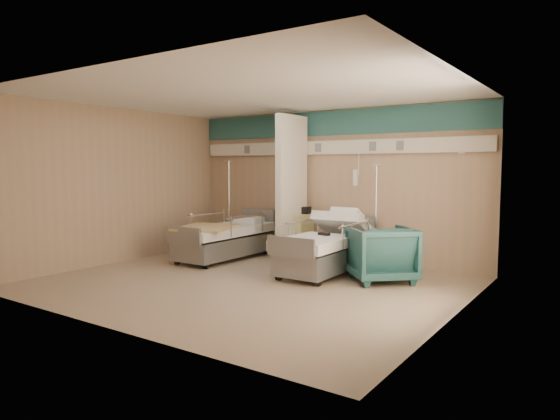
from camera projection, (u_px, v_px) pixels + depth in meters
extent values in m
cube|color=tan|center=(249.00, 283.00, 7.46)|extent=(6.00, 5.00, 0.00)
cube|color=tan|center=(330.00, 185.00, 9.40)|extent=(6.00, 0.04, 2.80)
cube|color=tan|center=(103.00, 199.00, 5.29)|extent=(6.00, 0.04, 2.80)
cube|color=tan|center=(118.00, 186.00, 9.03)|extent=(0.04, 5.00, 2.80)
cube|color=tan|center=(457.00, 197.00, 5.65)|extent=(0.04, 5.00, 2.80)
cube|color=silver|center=(248.00, 94.00, 7.22)|extent=(6.00, 5.00, 0.04)
cube|color=#295F60|center=(330.00, 123.00, 9.28)|extent=(6.00, 0.04, 0.45)
cube|color=silver|center=(329.00, 148.00, 9.30)|extent=(5.88, 0.08, 0.25)
cylinder|color=silver|center=(281.00, 109.00, 8.82)|extent=(0.03, 1.80, 0.03)
cube|color=white|center=(292.00, 179.00, 9.22)|extent=(0.12, 0.90, 2.35)
cube|color=#D1CC82|center=(297.00, 236.00, 9.54)|extent=(0.50, 0.48, 0.85)
imported|color=#1D494A|center=(381.00, 254.00, 7.57)|extent=(1.30, 1.30, 0.85)
cube|color=silver|center=(382.00, 224.00, 7.51)|extent=(0.83, 0.82, 0.07)
cylinder|color=silver|center=(375.00, 267.00, 8.60)|extent=(0.32, 0.32, 0.03)
cylinder|color=silver|center=(376.00, 217.00, 8.52)|extent=(0.03, 0.03, 1.77)
cylinder|color=silver|center=(377.00, 165.00, 8.44)|extent=(0.21, 0.03, 0.03)
cylinder|color=silver|center=(230.00, 248.00, 10.61)|extent=(0.34, 0.34, 0.03)
cylinder|color=silver|center=(229.00, 205.00, 10.53)|extent=(0.03, 0.03, 1.87)
cylinder|color=silver|center=(229.00, 161.00, 10.45)|extent=(0.22, 0.03, 0.03)
cube|color=black|center=(324.00, 234.00, 8.10)|extent=(0.21, 0.13, 0.04)
cube|color=tan|center=(206.00, 227.00, 9.01)|extent=(1.23, 1.37, 0.04)
cube|color=black|center=(304.00, 210.00, 9.49)|extent=(0.25, 0.16, 0.13)
cylinder|color=white|center=(293.00, 210.00, 9.54)|extent=(0.11, 0.11, 0.13)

